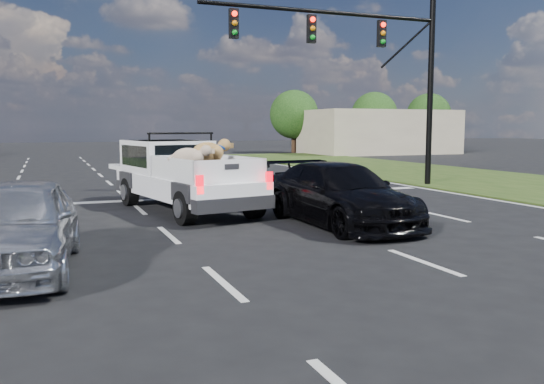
{
  "coord_description": "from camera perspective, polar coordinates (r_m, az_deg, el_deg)",
  "views": [
    {
      "loc": [
        -4.08,
        -7.86,
        2.27
      ],
      "look_at": [
        -0.2,
        2.0,
        1.06
      ],
      "focal_mm": 38.0,
      "sensor_mm": 36.0,
      "label": 1
    }
  ],
  "objects": [
    {
      "name": "tree_far_f",
      "position": [
        57.14,
        15.27,
        7.31
      ],
      "size": [
        4.2,
        4.2,
        5.4
      ],
      "color": "#332114",
      "rests_on": "ground"
    },
    {
      "name": "building_right",
      "position": [
        49.32,
        10.51,
        5.86
      ],
      "size": [
        12.0,
        7.0,
        3.6
      ],
      "primitive_type": "cube",
      "color": "#BCAE8F",
      "rests_on": "ground"
    },
    {
      "name": "black_coupe",
      "position": [
        13.35,
        6.75,
        -0.22
      ],
      "size": [
        2.22,
        5.0,
        1.43
      ],
      "primitive_type": "imported",
      "rotation": [
        0.0,
        0.0,
        0.05
      ],
      "color": "black",
      "rests_on": "ground"
    },
    {
      "name": "pickup_truck",
      "position": [
        15.74,
        -8.92,
        1.76
      ],
      "size": [
        3.05,
        5.92,
        2.11
      ],
      "rotation": [
        0.0,
        0.0,
        0.19
      ],
      "color": "black",
      "rests_on": "ground"
    },
    {
      "name": "tree_far_e",
      "position": [
        53.78,
        10.09,
        7.5
      ],
      "size": [
        4.2,
        4.2,
        5.4
      ],
      "color": "#332114",
      "rests_on": "ground"
    },
    {
      "name": "tree_far_d",
      "position": [
        50.07,
        2.19,
        7.68
      ],
      "size": [
        4.2,
        4.2,
        5.4
      ],
      "color": "#332114",
      "rests_on": "ground"
    },
    {
      "name": "silver_sedan",
      "position": [
        9.83,
        -24.07,
        -3.0
      ],
      "size": [
        2.2,
        4.5,
        1.48
      ],
      "primitive_type": "imported",
      "rotation": [
        0.0,
        0.0,
        -0.11
      ],
      "color": "silver",
      "rests_on": "ground"
    },
    {
      "name": "road_markings",
      "position": [
        15.16,
        -5.62,
        -2.1
      ],
      "size": [
        17.75,
        60.0,
        0.01
      ],
      "color": "silver",
      "rests_on": "ground"
    },
    {
      "name": "ground",
      "position": [
        9.14,
        5.82,
        -7.89
      ],
      "size": [
        160.0,
        160.0,
        0.0
      ],
      "primitive_type": "plane",
      "color": "black",
      "rests_on": "ground"
    },
    {
      "name": "traffic_signal",
      "position": [
        21.68,
        10.28,
        12.92
      ],
      "size": [
        9.11,
        0.31,
        7.0
      ],
      "color": "black",
      "rests_on": "ground"
    }
  ]
}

